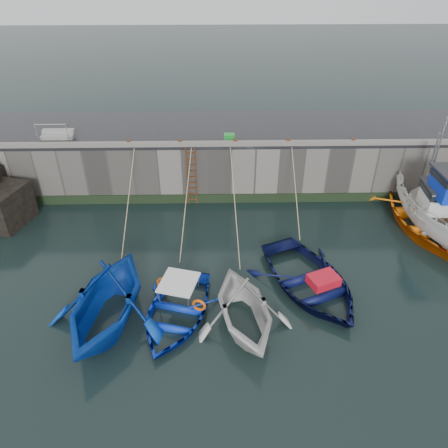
{
  "coord_description": "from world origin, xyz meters",
  "views": [
    {
      "loc": [
        -0.73,
        -9.62,
        12.05
      ],
      "look_at": [
        -0.43,
        6.2,
        1.2
      ],
      "focal_mm": 35.0,
      "sensor_mm": 36.0,
      "label": 1
    }
  ],
  "objects_px": {
    "bollard_e": "(353,141)",
    "bollard_b": "(180,142)",
    "boat_near_white": "(110,321)",
    "boat_far_white": "(436,210)",
    "boat_far_orange": "(428,214)",
    "boat_near_navy": "(309,287)",
    "bollard_c": "(235,142)",
    "fish_crate": "(229,137)",
    "bollard_a": "(129,143)",
    "boat_near_blacktrim": "(243,324)",
    "boat_near_blue": "(176,315)",
    "bollard_d": "(288,141)",
    "ladder": "(191,176)"
  },
  "relations": [
    {
      "from": "ladder",
      "to": "bollard_a",
      "type": "distance_m",
      "value": 3.47
    },
    {
      "from": "boat_far_orange",
      "to": "boat_near_navy",
      "type": "bearing_deg",
      "value": -142.05
    },
    {
      "from": "boat_near_white",
      "to": "bollard_b",
      "type": "xyz_separation_m",
      "value": [
        2.21,
        8.55,
        3.3
      ]
    },
    {
      "from": "bollard_a",
      "to": "boat_near_blacktrim",
      "type": "bearing_deg",
      "value": -59.49
    },
    {
      "from": "boat_near_white",
      "to": "ladder",
      "type": "bearing_deg",
      "value": 82.05
    },
    {
      "from": "bollard_c",
      "to": "bollard_e",
      "type": "distance_m",
      "value": 5.8
    },
    {
      "from": "bollard_b",
      "to": "bollard_c",
      "type": "distance_m",
      "value": 2.7
    },
    {
      "from": "bollard_b",
      "to": "bollard_d",
      "type": "xyz_separation_m",
      "value": [
        5.3,
        0.0,
        0.0
      ]
    },
    {
      "from": "bollard_b",
      "to": "fish_crate",
      "type": "bearing_deg",
      "value": 15.1
    },
    {
      "from": "boat_near_white",
      "to": "bollard_d",
      "type": "xyz_separation_m",
      "value": [
        7.51,
        8.55,
        3.3
      ]
    },
    {
      "from": "boat_far_orange",
      "to": "bollard_d",
      "type": "distance_m",
      "value": 7.64
    },
    {
      "from": "fish_crate",
      "to": "bollard_b",
      "type": "bearing_deg",
      "value": -163.53
    },
    {
      "from": "boat_near_blacktrim",
      "to": "bollard_c",
      "type": "relative_size",
      "value": 15.6
    },
    {
      "from": "boat_far_white",
      "to": "bollard_d",
      "type": "distance_m",
      "value": 7.64
    },
    {
      "from": "boat_near_blue",
      "to": "bollard_e",
      "type": "xyz_separation_m",
      "value": [
        8.3,
        8.32,
        3.3
      ]
    },
    {
      "from": "ladder",
      "to": "boat_near_blacktrim",
      "type": "relative_size",
      "value": 0.73
    },
    {
      "from": "boat_near_white",
      "to": "boat_near_blue",
      "type": "xyz_separation_m",
      "value": [
        2.41,
        0.23,
        0.0
      ]
    },
    {
      "from": "ladder",
      "to": "boat_near_white",
      "type": "bearing_deg",
      "value": -108.26
    },
    {
      "from": "boat_far_white",
      "to": "fish_crate",
      "type": "bearing_deg",
      "value": 156.56
    },
    {
      "from": "boat_near_blacktrim",
      "to": "boat_far_white",
      "type": "xyz_separation_m",
      "value": [
        9.32,
        5.92,
        1.05
      ]
    },
    {
      "from": "boat_near_white",
      "to": "boat_far_white",
      "type": "distance_m",
      "value": 15.33
    },
    {
      "from": "boat_near_white",
      "to": "bollard_e",
      "type": "bearing_deg",
      "value": 48.9
    },
    {
      "from": "boat_near_white",
      "to": "boat_far_orange",
      "type": "height_order",
      "value": "boat_far_orange"
    },
    {
      "from": "ladder",
      "to": "boat_far_white",
      "type": "bearing_deg",
      "value": -12.49
    },
    {
      "from": "ladder",
      "to": "boat_far_white",
      "type": "height_order",
      "value": "boat_far_white"
    },
    {
      "from": "bollard_c",
      "to": "bollard_e",
      "type": "bearing_deg",
      "value": 0.0
    },
    {
      "from": "boat_near_white",
      "to": "boat_near_navy",
      "type": "relative_size",
      "value": 0.96
    },
    {
      "from": "bollard_a",
      "to": "bollard_d",
      "type": "relative_size",
      "value": 1.0
    },
    {
      "from": "bollard_c",
      "to": "boat_near_navy",
      "type": "bearing_deg",
      "value": -68.14
    },
    {
      "from": "fish_crate",
      "to": "bollard_e",
      "type": "xyz_separation_m",
      "value": [
        6.07,
        -0.65,
        0.0
      ]
    },
    {
      "from": "boat_far_orange",
      "to": "fish_crate",
      "type": "xyz_separation_m",
      "value": [
        -9.57,
        3.02,
        2.81
      ]
    },
    {
      "from": "boat_near_navy",
      "to": "bollard_a",
      "type": "bearing_deg",
      "value": 116.38
    },
    {
      "from": "bollard_d",
      "to": "boat_near_navy",
      "type": "bearing_deg",
      "value": -88.76
    },
    {
      "from": "boat_far_white",
      "to": "boat_far_orange",
      "type": "relative_size",
      "value": 0.86
    },
    {
      "from": "boat_near_navy",
      "to": "bollard_e",
      "type": "height_order",
      "value": "bollard_e"
    },
    {
      "from": "fish_crate",
      "to": "bollard_a",
      "type": "relative_size",
      "value": 1.93
    },
    {
      "from": "boat_far_orange",
      "to": "fish_crate",
      "type": "relative_size",
      "value": 14.09
    },
    {
      "from": "fish_crate",
      "to": "bollard_a",
      "type": "distance_m",
      "value": 4.97
    },
    {
      "from": "fish_crate",
      "to": "boat_near_blue",
      "type": "bearing_deg",
      "value": -102.57
    },
    {
      "from": "boat_near_blue",
      "to": "boat_near_blacktrim",
      "type": "height_order",
      "value": "boat_near_blacktrim"
    },
    {
      "from": "boat_near_navy",
      "to": "bollard_d",
      "type": "height_order",
      "value": "bollard_d"
    },
    {
      "from": "bollard_e",
      "to": "bollard_b",
      "type": "bearing_deg",
      "value": 180.0
    },
    {
      "from": "bollard_b",
      "to": "bollard_e",
      "type": "height_order",
      "value": "same"
    },
    {
      "from": "bollard_b",
      "to": "bollard_e",
      "type": "xyz_separation_m",
      "value": [
        8.5,
        0.0,
        0.0
      ]
    },
    {
      "from": "boat_near_white",
      "to": "bollard_c",
      "type": "relative_size",
      "value": 18.97
    },
    {
      "from": "ladder",
      "to": "bollard_d",
      "type": "distance_m",
      "value": 5.11
    },
    {
      "from": "ladder",
      "to": "fish_crate",
      "type": "distance_m",
      "value": 2.76
    },
    {
      "from": "boat_far_orange",
      "to": "fish_crate",
      "type": "distance_m",
      "value": 10.42
    },
    {
      "from": "boat_near_blue",
      "to": "bollard_d",
      "type": "distance_m",
      "value": 10.3
    },
    {
      "from": "boat_near_blacktrim",
      "to": "boat_far_orange",
      "type": "height_order",
      "value": "boat_far_orange"
    }
  ]
}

